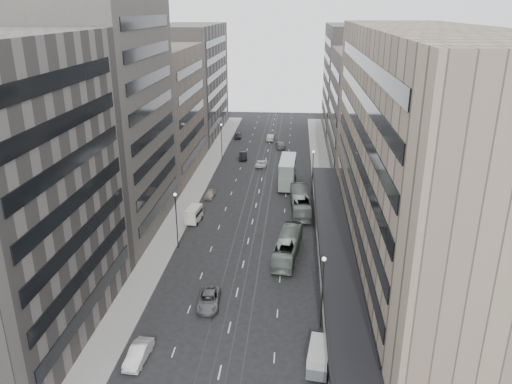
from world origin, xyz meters
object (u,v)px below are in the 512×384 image
(bus_near, at_px, (288,246))
(vw_microbus, at_px, (319,356))
(double_decker, at_px, (287,172))
(sedan_1, at_px, (138,354))
(panel_van, at_px, (194,214))
(sedan_2, at_px, (209,300))
(bus_far, at_px, (300,202))

(bus_near, bearing_deg, vw_microbus, 105.72)
(double_decker, height_order, sedan_1, double_decker)
(panel_van, xyz_separation_m, sedan_2, (6.29, -23.05, -0.66))
(bus_near, height_order, sedan_2, bus_near)
(bus_far, bearing_deg, sedan_2, 67.18)
(bus_near, height_order, sedan_1, bus_near)
(bus_near, bearing_deg, sedan_1, 65.31)
(sedan_2, bearing_deg, double_decker, 75.14)
(double_decker, xyz_separation_m, vw_microbus, (4.07, -50.90, -1.58))
(bus_near, height_order, panel_van, bus_near)
(sedan_1, distance_m, sedan_2, 11.18)
(bus_far, relative_size, sedan_1, 2.68)
(vw_microbus, relative_size, sedan_2, 0.89)
(bus_far, height_order, vw_microbus, bus_far)
(bus_near, bearing_deg, double_decker, -81.52)
(vw_microbus, relative_size, panel_van, 1.12)
(sedan_1, relative_size, sedan_2, 0.88)
(vw_microbus, distance_m, sedan_1, 17.26)
(bus_far, bearing_deg, bus_near, 81.18)
(double_decker, distance_m, sedan_2, 42.09)
(bus_far, distance_m, panel_van, 17.67)
(sedan_1, bearing_deg, bus_far, 72.33)
(bus_far, relative_size, sedan_2, 2.35)
(vw_microbus, bearing_deg, sedan_1, -171.44)
(bus_near, distance_m, bus_far, 16.32)
(panel_van, height_order, sedan_2, panel_van)
(bus_near, xyz_separation_m, panel_van, (-15.03, 10.57, -0.22))
(double_decker, height_order, panel_van, double_decker)
(vw_microbus, xyz_separation_m, panel_van, (-18.40, 32.70, 0.04))
(double_decker, relative_size, panel_van, 2.39)
(bus_near, height_order, double_decker, double_decker)
(sedan_2, bearing_deg, bus_near, 51.16)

